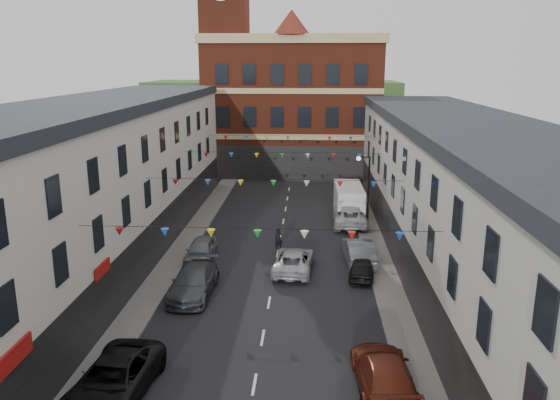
% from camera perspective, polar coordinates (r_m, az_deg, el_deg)
% --- Properties ---
extents(ground, '(160.00, 160.00, 0.00)m').
position_cam_1_polar(ground, '(31.06, -1.16, -10.67)').
color(ground, black).
rests_on(ground, ground).
extents(pavement_left, '(1.80, 64.00, 0.15)m').
position_cam_1_polar(pavement_left, '(34.02, -12.70, -8.60)').
color(pavement_left, '#605E5B').
rests_on(pavement_left, ground).
extents(pavement_right, '(1.80, 64.00, 0.15)m').
position_cam_1_polar(pavement_right, '(33.11, 11.26, -9.18)').
color(pavement_right, '#605E5B').
rests_on(pavement_right, ground).
extents(terrace_left, '(8.40, 56.00, 10.70)m').
position_cam_1_polar(terrace_left, '(33.18, -21.81, -0.27)').
color(terrace_left, beige).
rests_on(terrace_left, ground).
extents(terrace_right, '(8.40, 56.00, 9.70)m').
position_cam_1_polar(terrace_right, '(31.70, 20.70, -1.75)').
color(terrace_right, '#B9B7AD').
rests_on(terrace_right, ground).
extents(civic_building, '(20.60, 13.30, 18.50)m').
position_cam_1_polar(civic_building, '(66.25, 1.34, 9.97)').
color(civic_building, maroon).
rests_on(civic_building, ground).
extents(clock_tower, '(5.60, 5.60, 30.00)m').
position_cam_1_polar(clock_tower, '(63.84, -5.73, 15.85)').
color(clock_tower, maroon).
rests_on(clock_tower, ground).
extents(distant_hill, '(40.00, 14.00, 10.00)m').
position_cam_1_polar(distant_hill, '(90.65, -0.71, 9.14)').
color(distant_hill, '#315126').
rests_on(distant_hill, ground).
extents(street_lamp, '(1.10, 0.36, 6.00)m').
position_cam_1_polar(street_lamp, '(43.29, 8.92, 1.84)').
color(street_lamp, black).
rests_on(street_lamp, ground).
extents(car_left_c, '(3.10, 5.93, 1.59)m').
position_cam_1_polar(car_left_c, '(23.81, -16.97, -17.50)').
color(car_left_c, black).
rests_on(car_left_c, ground).
extents(car_left_d, '(2.37, 5.57, 1.60)m').
position_cam_1_polar(car_left_d, '(32.12, -8.98, -8.42)').
color(car_left_d, '#3F4246').
rests_on(car_left_d, ground).
extents(car_left_e, '(1.81, 4.46, 1.52)m').
position_cam_1_polar(car_left_e, '(37.24, -8.26, -5.23)').
color(car_left_e, gray).
rests_on(car_left_e, ground).
extents(car_right_c, '(2.50, 5.63, 1.61)m').
position_cam_1_polar(car_right_c, '(23.59, 10.80, -17.41)').
color(car_right_c, '#5C2012').
rests_on(car_right_c, ground).
extents(car_right_d, '(1.96, 3.95, 1.29)m').
position_cam_1_polar(car_right_d, '(34.55, 8.55, -7.02)').
color(car_right_d, black).
rests_on(car_right_d, ground).
extents(car_right_e, '(2.07, 5.05, 1.63)m').
position_cam_1_polar(car_right_e, '(36.96, 8.20, -5.29)').
color(car_right_e, '#515459').
rests_on(car_right_e, ground).
extents(car_right_f, '(2.77, 5.81, 1.60)m').
position_cam_1_polar(car_right_f, '(45.23, 7.29, -1.62)').
color(car_right_f, '#B6B9BB').
rests_on(car_right_f, ground).
extents(moving_car, '(2.73, 5.29, 1.43)m').
position_cam_1_polar(moving_car, '(35.19, 1.44, -6.33)').
color(moving_car, '#B9BAC1').
rests_on(moving_car, ground).
extents(white_van, '(2.39, 5.97, 2.62)m').
position_cam_1_polar(white_van, '(47.98, 7.19, -0.06)').
color(white_van, white).
rests_on(white_van, ground).
extents(pedestrian, '(0.69, 0.55, 1.64)m').
position_cam_1_polar(pedestrian, '(38.92, -0.13, -4.12)').
color(pedestrian, black).
rests_on(pedestrian, ground).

